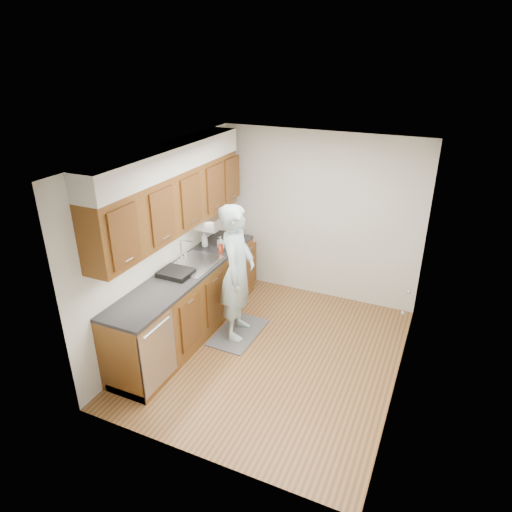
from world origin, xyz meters
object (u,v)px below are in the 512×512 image
(person, at_px, (237,264))
(soda_can, at_px, (221,249))
(dish_rack, at_px, (176,273))
(soap_bottle_b, at_px, (221,242))
(soap_bottle_a, at_px, (205,239))

(person, xyz_separation_m, soda_can, (-0.45, 0.41, -0.04))
(person, bearing_deg, soda_can, 36.68)
(person, xyz_separation_m, dish_rack, (-0.65, -0.41, -0.07))
(person, distance_m, soap_bottle_b, 0.78)
(person, relative_size, soap_bottle_b, 11.88)
(person, distance_m, dish_rack, 0.77)
(soap_bottle_b, relative_size, soda_can, 1.39)
(person, height_order, soap_bottle_a, person)
(soap_bottle_a, distance_m, soap_bottle_b, 0.23)
(person, height_order, soda_can, person)
(soda_can, bearing_deg, dish_rack, -103.29)
(soap_bottle_a, bearing_deg, soda_can, -18.35)
(soap_bottle_b, height_order, soda_can, soap_bottle_b)
(person, bearing_deg, dish_rack, 111.50)
(person, height_order, dish_rack, person)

